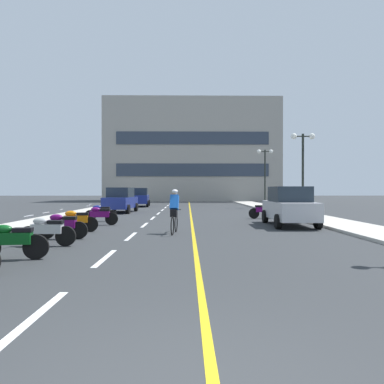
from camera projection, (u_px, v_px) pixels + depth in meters
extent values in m
plane|color=#2D3033|center=(187.00, 214.00, 23.72)|extent=(140.00, 140.00, 0.00)
cube|color=#B7B2A8|center=(92.00, 211.00, 26.62)|extent=(2.40, 72.00, 0.12)
cube|color=#B7B2A8|center=(282.00, 211.00, 26.81)|extent=(2.40, 72.00, 0.12)
cube|color=silver|center=(35.00, 316.00, 4.69)|extent=(0.14, 2.20, 0.01)
cube|color=silver|center=(105.00, 258.00, 8.69)|extent=(0.14, 2.20, 0.01)
cube|color=silver|center=(131.00, 236.00, 12.69)|extent=(0.14, 2.20, 0.01)
cube|color=silver|center=(145.00, 225.00, 16.69)|extent=(0.14, 2.20, 0.01)
cube|color=silver|center=(153.00, 218.00, 20.69)|extent=(0.14, 2.20, 0.01)
cube|color=silver|center=(158.00, 213.00, 24.69)|extent=(0.14, 2.20, 0.01)
cube|color=silver|center=(162.00, 210.00, 28.69)|extent=(0.14, 2.20, 0.01)
cube|color=silver|center=(166.00, 207.00, 32.69)|extent=(0.14, 2.20, 0.01)
cube|color=silver|center=(168.00, 205.00, 36.69)|extent=(0.14, 2.20, 0.01)
cube|color=silver|center=(170.00, 204.00, 40.69)|extent=(0.14, 2.20, 0.01)
cube|color=silver|center=(171.00, 203.00, 44.69)|extent=(0.14, 2.20, 0.01)
cube|color=silver|center=(173.00, 201.00, 48.69)|extent=(0.14, 2.20, 0.01)
cube|color=gold|center=(190.00, 212.00, 26.72)|extent=(0.12, 66.00, 0.01)
cube|color=#9E998E|center=(192.00, 152.00, 52.01)|extent=(24.52, 8.68, 14.36)
cube|color=#2D3847|center=(193.00, 170.00, 47.64)|extent=(20.60, 0.10, 1.72)
cube|color=#2D3847|center=(193.00, 138.00, 47.61)|extent=(20.60, 0.10, 1.72)
cylinder|color=black|center=(303.00, 175.00, 21.37)|extent=(0.14, 0.14, 4.93)
cylinder|color=black|center=(303.00, 136.00, 21.35)|extent=(1.10, 0.08, 0.08)
sphere|color=white|center=(294.00, 136.00, 21.34)|extent=(0.36, 0.36, 0.36)
sphere|color=white|center=(312.00, 136.00, 21.35)|extent=(0.36, 0.36, 0.36)
cylinder|color=black|center=(265.00, 178.00, 32.08)|extent=(0.14, 0.14, 5.16)
cylinder|color=black|center=(265.00, 151.00, 32.06)|extent=(1.10, 0.08, 0.08)
sphere|color=white|center=(259.00, 151.00, 32.06)|extent=(0.36, 0.36, 0.36)
sphere|color=white|center=(271.00, 151.00, 32.07)|extent=(0.36, 0.36, 0.36)
cylinder|color=black|center=(265.00, 216.00, 17.83)|extent=(0.23, 0.64, 0.64)
cylinder|color=black|center=(299.00, 216.00, 17.81)|extent=(0.23, 0.64, 0.64)
cylinder|color=black|center=(278.00, 221.00, 15.03)|extent=(0.23, 0.64, 0.64)
cylinder|color=black|center=(318.00, 222.00, 15.01)|extent=(0.23, 0.64, 0.64)
cube|color=#B7B7BC|center=(289.00, 210.00, 16.42)|extent=(1.79, 4.24, 0.80)
cube|color=#1E2833|center=(289.00, 194.00, 16.41)|extent=(1.61, 2.23, 0.70)
cylinder|color=black|center=(114.00, 207.00, 27.20)|extent=(0.25, 0.65, 0.64)
cylinder|color=black|center=(136.00, 207.00, 27.13)|extent=(0.25, 0.65, 0.64)
cylinder|color=black|center=(104.00, 209.00, 24.40)|extent=(0.25, 0.65, 0.64)
cylinder|color=black|center=(128.00, 209.00, 24.33)|extent=(0.25, 0.65, 0.64)
cube|color=navy|center=(121.00, 203.00, 25.76)|extent=(1.93, 4.29, 0.80)
cube|color=#1E2833|center=(121.00, 192.00, 25.75)|extent=(1.68, 2.28, 0.70)
cylinder|color=black|center=(132.00, 203.00, 36.04)|extent=(0.26, 0.65, 0.64)
cylinder|color=black|center=(149.00, 203.00, 36.17)|extent=(0.26, 0.65, 0.64)
cylinder|color=black|center=(129.00, 204.00, 33.25)|extent=(0.26, 0.65, 0.64)
cylinder|color=black|center=(147.00, 204.00, 33.38)|extent=(0.26, 0.65, 0.64)
cube|color=navy|center=(139.00, 199.00, 34.71)|extent=(1.97, 4.30, 0.80)
cube|color=#1E2833|center=(139.00, 192.00, 34.70)|extent=(1.70, 2.30, 0.70)
cylinder|color=black|center=(36.00, 247.00, 8.52)|extent=(0.61, 0.18, 0.60)
cube|color=#0C4C19|center=(12.00, 238.00, 8.44)|extent=(0.93, 0.40, 0.28)
ellipsoid|color=#0C4C19|center=(3.00, 229.00, 8.40)|extent=(0.47, 0.30, 0.22)
cube|color=black|center=(23.00, 230.00, 8.47)|extent=(0.47, 0.30, 0.10)
cylinder|color=black|center=(29.00, 236.00, 10.49)|extent=(0.60, 0.11, 0.60)
cylinder|color=black|center=(66.00, 236.00, 10.49)|extent=(0.60, 0.11, 0.60)
cube|color=#B2B2B7|center=(47.00, 229.00, 10.49)|extent=(0.90, 0.29, 0.28)
ellipsoid|color=#B2B2B7|center=(40.00, 221.00, 10.49)|extent=(0.44, 0.25, 0.22)
cube|color=black|center=(56.00, 222.00, 10.49)|extent=(0.44, 0.25, 0.10)
cylinder|color=silver|center=(29.00, 216.00, 10.48)|extent=(0.04, 0.60, 0.03)
cylinder|color=black|center=(46.00, 230.00, 11.95)|extent=(0.60, 0.12, 0.60)
cylinder|color=black|center=(79.00, 230.00, 11.99)|extent=(0.60, 0.12, 0.60)
cube|color=#590C59|center=(62.00, 224.00, 11.97)|extent=(0.91, 0.30, 0.28)
ellipsoid|color=#590C59|center=(56.00, 217.00, 11.96)|extent=(0.45, 0.25, 0.22)
cube|color=black|center=(70.00, 218.00, 11.98)|extent=(0.45, 0.25, 0.10)
cylinder|color=silver|center=(46.00, 213.00, 11.94)|extent=(0.05, 0.60, 0.03)
cylinder|color=black|center=(61.00, 225.00, 13.84)|extent=(0.61, 0.20, 0.60)
cylinder|color=black|center=(90.00, 224.00, 14.03)|extent=(0.61, 0.20, 0.60)
cube|color=orange|center=(76.00, 219.00, 13.93)|extent=(0.93, 0.42, 0.28)
ellipsoid|color=orange|center=(71.00, 213.00, 13.90)|extent=(0.47, 0.31, 0.22)
cube|color=black|center=(83.00, 214.00, 13.97)|extent=(0.47, 0.31, 0.10)
cylinder|color=silver|center=(61.00, 210.00, 13.83)|extent=(0.13, 0.60, 0.03)
cylinder|color=black|center=(88.00, 219.00, 16.63)|extent=(0.60, 0.11, 0.60)
cylinder|color=black|center=(112.00, 219.00, 16.67)|extent=(0.60, 0.11, 0.60)
cube|color=#590C59|center=(100.00, 214.00, 16.65)|extent=(0.91, 0.30, 0.28)
ellipsoid|color=#590C59|center=(96.00, 209.00, 16.64)|extent=(0.44, 0.25, 0.22)
cube|color=black|center=(105.00, 210.00, 16.65)|extent=(0.44, 0.25, 0.10)
cylinder|color=silver|center=(88.00, 206.00, 16.62)|extent=(0.04, 0.60, 0.03)
cylinder|color=black|center=(90.00, 216.00, 18.55)|extent=(0.60, 0.11, 0.60)
cylinder|color=black|center=(111.00, 216.00, 18.59)|extent=(0.60, 0.11, 0.60)
cube|color=navy|center=(101.00, 212.00, 18.57)|extent=(0.91, 0.30, 0.28)
ellipsoid|color=navy|center=(97.00, 207.00, 18.56)|extent=(0.44, 0.25, 0.22)
cube|color=black|center=(105.00, 208.00, 18.58)|extent=(0.44, 0.25, 0.10)
cylinder|color=silver|center=(90.00, 204.00, 18.55)|extent=(0.04, 0.60, 0.03)
cylinder|color=black|center=(273.00, 213.00, 20.38)|extent=(0.60, 0.11, 0.60)
cylinder|color=black|center=(254.00, 213.00, 20.34)|extent=(0.60, 0.11, 0.60)
cube|color=#590C59|center=(263.00, 210.00, 20.36)|extent=(0.91, 0.30, 0.28)
ellipsoid|color=#590C59|center=(267.00, 206.00, 20.36)|extent=(0.44, 0.25, 0.22)
cube|color=black|center=(259.00, 206.00, 20.35)|extent=(0.44, 0.25, 0.10)
cylinder|color=silver|center=(273.00, 203.00, 20.38)|extent=(0.04, 0.60, 0.03)
torus|color=black|center=(176.00, 223.00, 14.06)|extent=(0.11, 0.72, 0.72)
torus|color=black|center=(172.00, 226.00, 13.01)|extent=(0.11, 0.72, 0.72)
cylinder|color=black|center=(174.00, 217.00, 13.51)|extent=(0.13, 0.95, 0.04)
cube|color=black|center=(174.00, 211.00, 13.36)|extent=(0.12, 0.21, 0.06)
cylinder|color=black|center=(176.00, 210.00, 13.96)|extent=(0.42, 0.07, 0.03)
cube|color=black|center=(174.00, 213.00, 13.41)|extent=(0.27, 0.38, 0.28)
cube|color=blue|center=(174.00, 202.00, 13.55)|extent=(0.36, 0.48, 0.61)
sphere|color=tan|center=(175.00, 193.00, 13.68)|extent=(0.20, 0.20, 0.20)
ellipsoid|color=white|center=(175.00, 191.00, 13.68)|extent=(0.24, 0.26, 0.16)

